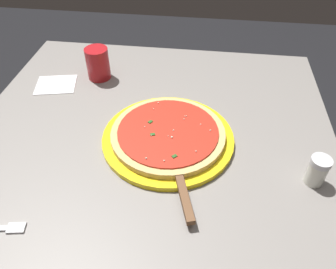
{
  "coord_description": "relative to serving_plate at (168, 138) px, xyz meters",
  "views": [
    {
      "loc": [
        0.13,
        -0.65,
        1.33
      ],
      "look_at": [
        0.05,
        -0.03,
        0.75
      ],
      "focal_mm": 35.31,
      "sensor_mm": 36.0,
      "label": 1
    }
  ],
  "objects": [
    {
      "name": "ground_plane",
      "position": [
        -0.05,
        0.03,
        -0.74
      ],
      "size": [
        5.0,
        5.0,
        0.0
      ],
      "primitive_type": "plane",
      "color": "black"
    },
    {
      "name": "restaurant_table",
      "position": [
        -0.05,
        0.03,
        -0.13
      ],
      "size": [
        0.99,
        0.95,
        0.73
      ],
      "color": "black",
      "rests_on": "ground_plane"
    },
    {
      "name": "serving_plate",
      "position": [
        0.0,
        0.0,
        0.0
      ],
      "size": [
        0.34,
        0.34,
        0.01
      ],
      "primitive_type": "cylinder",
      "color": "yellow",
      "rests_on": "restaurant_table"
    },
    {
      "name": "pizza",
      "position": [
        0.0,
        -0.0,
        0.02
      ],
      "size": [
        0.3,
        0.3,
        0.02
      ],
      "color": "#DBB26B",
      "rests_on": "serving_plate"
    },
    {
      "name": "pizza_server",
      "position": [
        0.05,
        -0.16,
        0.01
      ],
      "size": [
        0.11,
        0.22,
        0.01
      ],
      "color": "silver",
      "rests_on": "serving_plate"
    },
    {
      "name": "cup_tall_drink",
      "position": [
        -0.26,
        0.27,
        0.04
      ],
      "size": [
        0.07,
        0.07,
        0.1
      ],
      "primitive_type": "cylinder",
      "color": "#B2191E",
      "rests_on": "restaurant_table"
    },
    {
      "name": "napkin_folded_right",
      "position": [
        -0.39,
        0.21,
        -0.01
      ],
      "size": [
        0.14,
        0.13,
        0.0
      ],
      "primitive_type": "cube",
      "rotation": [
        0.0,
        0.0,
        0.22
      ],
      "color": "white",
      "rests_on": "restaurant_table"
    },
    {
      "name": "parmesan_shaker",
      "position": [
        0.35,
        -0.09,
        0.03
      ],
      "size": [
        0.05,
        0.05,
        0.07
      ],
      "color": "silver",
      "rests_on": "restaurant_table"
    }
  ]
}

